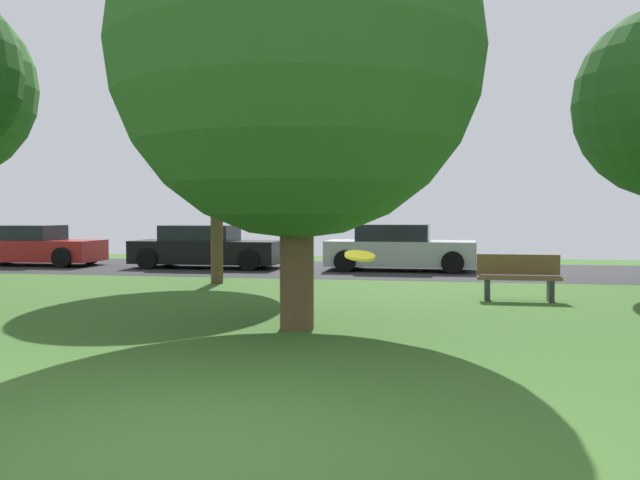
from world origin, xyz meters
TOP-DOWN VIEW (x-y plane):
  - ground_plane at (0.00, 0.00)m, footprint 44.00×44.00m
  - road_strip at (0.00, 16.00)m, footprint 44.00×6.40m
  - oak_tree_center at (-3.74, 11.36)m, footprint 4.41×4.41m
  - oak_tree_right at (-0.37, 5.21)m, footprint 5.50×5.50m
  - frisbee_disc at (1.12, 1.11)m, footprint 0.37×0.37m
  - parked_car_red at (-11.65, 15.78)m, footprint 4.50×1.93m
  - parked_car_black at (-5.66, 15.81)m, footprint 4.59×1.93m
  - parked_car_silver at (0.33, 15.92)m, footprint 4.36×1.96m
  - park_bench at (3.18, 9.28)m, footprint 1.60×0.45m
  - street_lamp_post at (-1.57, 12.20)m, footprint 0.14×0.14m

SIDE VIEW (x-z plane):
  - ground_plane at x=0.00m, z-range 0.00..0.00m
  - road_strip at x=0.00m, z-range 0.00..0.01m
  - park_bench at x=3.18m, z-range 0.01..0.91m
  - parked_car_red at x=-11.65m, z-range -0.05..1.26m
  - parked_car_black at x=-5.66m, z-range -0.05..1.28m
  - parked_car_silver at x=0.33m, z-range -0.05..1.32m
  - frisbee_disc at x=1.12m, z-range 1.32..1.40m
  - street_lamp_post at x=-1.57m, z-range 0.00..4.50m
  - oak_tree_right at x=-0.37m, z-range 0.66..7.51m
  - oak_tree_center at x=-3.74m, z-range 1.12..7.81m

